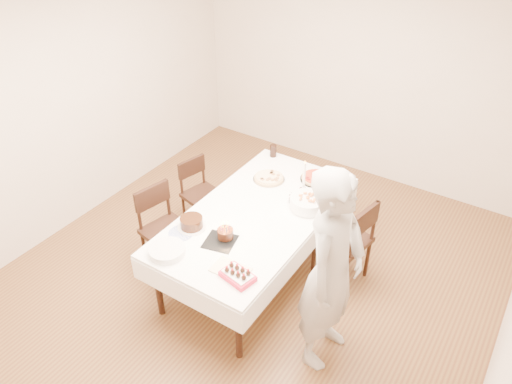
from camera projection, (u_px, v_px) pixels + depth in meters
The scene contains 23 objects.
floor at pixel (251, 278), 5.04m from camera, with size 5.00×5.00×0.00m, color #56311D.
wall_back at pixel (365, 73), 5.99m from camera, with size 4.50×0.04×2.70m, color beige.
wall_left at pixel (73, 104), 5.27m from camera, with size 0.04×5.00×2.70m, color beige.
ceiling at pixel (249, 1), 3.50m from camera, with size 5.00×5.00×0.00m, color white.
dining_table at pixel (256, 244), 4.91m from camera, with size 1.14×2.14×0.75m, color white.
chair_right_savory at pixel (343, 240), 4.80m from camera, with size 0.49×0.49×0.95m, color black, non-canonical shape.
chair_left_savory at pixel (203, 196), 5.53m from camera, with size 0.41×0.41×0.81m, color black, non-canonical shape.
chair_left_dessert at pixel (167, 232), 4.93m from camera, with size 0.47×0.47×0.91m, color black, non-canonical shape.
person at pixel (332, 272), 3.82m from camera, with size 0.67×0.44×1.83m, color #A8A39E.
pizza_white at pixel (269, 178), 5.15m from camera, with size 0.33×0.33×0.04m, color beige.
pizza_pepperoni at pixel (317, 178), 5.15m from camera, with size 0.34×0.34×0.04m, color red.
red_placemat at pixel (307, 201), 4.86m from camera, with size 0.24×0.24×0.01m, color #B21E1E.
pasta_bowl at pixel (308, 202), 4.73m from camera, with size 0.34×0.34×0.11m, color white.
taper_candle at pixel (304, 178), 4.82m from camera, with size 0.09×0.09×0.40m, color white.
shaker_pair at pixel (290, 199), 4.81m from camera, with size 0.08×0.08×0.09m, color white, non-canonical shape.
cola_glass at pixel (273, 151), 5.51m from camera, with size 0.07×0.07×0.14m, color black.
layer_cake at pixel (192, 223), 4.49m from camera, with size 0.26×0.26×0.11m, color black.
cake_board at pixel (220, 242), 4.36m from camera, with size 0.26×0.26×0.01m, color black.
birthday_cake at pixel (225, 230), 4.35m from camera, with size 0.14×0.14×0.15m, color #3A1B0F.
strawberry_box at pixel (238, 275), 3.97m from camera, with size 0.27×0.18×0.07m, color red, non-canonical shape.
box_lid at pixel (230, 270), 4.07m from camera, with size 0.31×0.20×0.03m, color beige.
plate_stack at pixel (167, 251), 4.21m from camera, with size 0.31×0.31×0.06m, color white.
china_plate at pixel (181, 233), 4.45m from camera, with size 0.23×0.23×0.01m, color white.
Camera 1 is at (2.02, -3.02, 3.60)m, focal length 35.00 mm.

